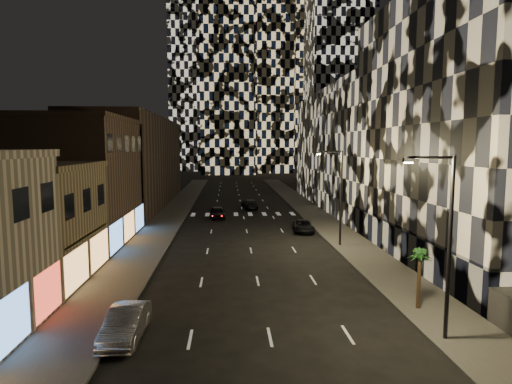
{
  "coord_description": "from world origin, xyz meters",
  "views": [
    {
      "loc": [
        -2.04,
        -9.55,
        9.6
      ],
      "look_at": [
        0.12,
        23.61,
        6.0
      ],
      "focal_mm": 30.0,
      "sensor_mm": 36.0,
      "label": 1
    }
  ],
  "objects": [
    {
      "name": "tower_right_mid",
      "position": [
        35.0,
        135.0,
        50.0
      ],
      "size": [
        20.0,
        20.0,
        100.0
      ],
      "primitive_type": "cube",
      "color": "black",
      "rests_on": "ground"
    },
    {
      "name": "midrise_filler_right",
      "position": [
        20.0,
        57.0,
        9.0
      ],
      "size": [
        16.0,
        40.0,
        18.0
      ],
      "primitive_type": "cube",
      "color": "#232326",
      "rests_on": "ground"
    },
    {
      "name": "sidewalk_right",
      "position": [
        10.0,
        50.0,
        0.07
      ],
      "size": [
        4.0,
        120.0,
        0.15
      ],
      "primitive_type": "cube",
      "color": "#47443F",
      "rests_on": "ground"
    },
    {
      "name": "tower_center_low",
      "position": [
        -2.0,
        140.0,
        47.5
      ],
      "size": [
        18.0,
        18.0,
        95.0
      ],
      "primitive_type": "cube",
      "color": "black",
      "rests_on": "ground"
    },
    {
      "name": "midrise_base",
      "position": [
        12.3,
        24.5,
        1.5
      ],
      "size": [
        0.6,
        25.0,
        3.0
      ],
      "primitive_type": "cube",
      "color": "#383838",
      "rests_on": "ground"
    },
    {
      "name": "retail_tan",
      "position": [
        -17.0,
        21.0,
        4.0
      ],
      "size": [
        10.0,
        10.0,
        8.0
      ],
      "primitive_type": "cube",
      "color": "#796749",
      "rests_on": "ground"
    },
    {
      "name": "midrise_right",
      "position": [
        20.0,
        24.5,
        11.0
      ],
      "size": [
        16.0,
        25.0,
        22.0
      ],
      "primitive_type": "cube",
      "color": "#232326",
      "rests_on": "ground"
    },
    {
      "name": "retail_filler_left",
      "position": [
        -17.0,
        60.0,
        7.0
      ],
      "size": [
        10.0,
        40.0,
        14.0
      ],
      "primitive_type": "cube",
      "color": "#4A362A",
      "rests_on": "ground"
    },
    {
      "name": "car_silver_parked",
      "position": [
        -7.2,
        11.29,
        0.78
      ],
      "size": [
        1.77,
        4.77,
        1.56
      ],
      "primitive_type": "imported",
      "rotation": [
        0.0,
        0.0,
        -0.03
      ],
      "color": "#949499",
      "rests_on": "ground"
    },
    {
      "name": "car_dark_rightlane",
      "position": [
        6.3,
        37.15,
        0.65
      ],
      "size": [
        2.45,
        4.8,
        1.3
      ],
      "primitive_type": "imported",
      "rotation": [
        0.0,
        0.0,
        -0.06
      ],
      "color": "black",
      "rests_on": "ground"
    },
    {
      "name": "sidewalk_left",
      "position": [
        -10.0,
        50.0,
        0.07
      ],
      "size": [
        4.0,
        120.0,
        0.15
      ],
      "primitive_type": "cube",
      "color": "#47443F",
      "rests_on": "ground"
    },
    {
      "name": "tower_left_back",
      "position": [
        -12.0,
        165.0,
        60.0
      ],
      "size": [
        24.0,
        24.0,
        120.0
      ],
      "primitive_type": "cube",
      "color": "black",
      "rests_on": "ground"
    },
    {
      "name": "curb_left",
      "position": [
        -7.9,
        50.0,
        0.07
      ],
      "size": [
        0.2,
        120.0,
        0.15
      ],
      "primitive_type": "cube",
      "color": "#4C4C47",
      "rests_on": "ground"
    },
    {
      "name": "streetlight_far",
      "position": [
        8.35,
        30.0,
        5.35
      ],
      "size": [
        2.55,
        0.25,
        9.0
      ],
      "color": "black",
      "rests_on": "sidewalk_right"
    },
    {
      "name": "streetlight_near",
      "position": [
        8.35,
        10.0,
        5.35
      ],
      "size": [
        2.55,
        0.25,
        9.0
      ],
      "color": "black",
      "rests_on": "sidewalk_right"
    },
    {
      "name": "retail_brown",
      "position": [
        -17.0,
        33.5,
        6.0
      ],
      "size": [
        10.0,
        15.0,
        12.0
      ],
      "primitive_type": "cube",
      "color": "#4A362A",
      "rests_on": "ground"
    },
    {
      "name": "car_dark_midlane",
      "position": [
        -3.5,
        46.62,
        0.79
      ],
      "size": [
        2.3,
        4.78,
        1.58
      ],
      "primitive_type": "imported",
      "rotation": [
        0.0,
        0.0,
        0.1
      ],
      "color": "black",
      "rests_on": "ground"
    },
    {
      "name": "curb_right",
      "position": [
        7.9,
        50.0,
        0.07
      ],
      "size": [
        0.2,
        120.0,
        0.15
      ],
      "primitive_type": "cube",
      "color": "#4C4C47",
      "rests_on": "ground"
    },
    {
      "name": "palm_tree",
      "position": [
        9.0,
        13.93,
        3.08
      ],
      "size": [
        1.78,
        1.81,
        3.55
      ],
      "color": "#47331E",
      "rests_on": "sidewalk_right"
    },
    {
      "name": "car_dark_oncoming",
      "position": [
        1.23,
        55.16,
        0.72
      ],
      "size": [
        2.65,
        5.16,
        1.43
      ],
      "primitive_type": "imported",
      "rotation": [
        0.0,
        0.0,
        3.28
      ],
      "color": "black",
      "rests_on": "ground"
    }
  ]
}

